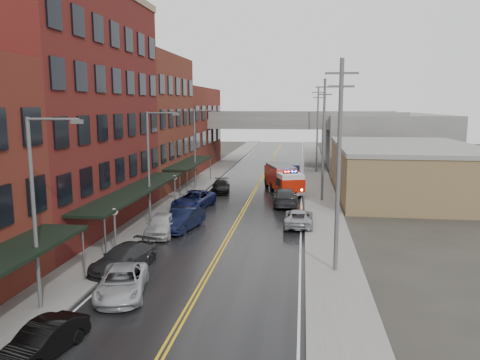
{
  "coord_description": "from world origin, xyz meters",
  "views": [
    {
      "loc": [
        5.19,
        -11.2,
        9.52
      ],
      "look_at": [
        -0.18,
        28.89,
        3.0
      ],
      "focal_mm": 35.0,
      "sensor_mm": 36.0,
      "label": 1
    }
  ],
  "objects": [
    {
      "name": "street_lamp_0",
      "position": [
        -6.55,
        8.0,
        5.19
      ],
      "size": [
        2.64,
        0.22,
        9.0
      ],
      "color": "#59595B",
      "rests_on": "ground"
    },
    {
      "name": "utility_pole_0",
      "position": [
        7.2,
        15.0,
        6.31
      ],
      "size": [
        1.8,
        0.24,
        12.0
      ],
      "color": "#59595B",
      "rests_on": "ground"
    },
    {
      "name": "road",
      "position": [
        0.0,
        30.0,
        0.01
      ],
      "size": [
        11.0,
        160.0,
        0.02
      ],
      "primitive_type": "cube",
      "color": "black",
      "rests_on": "ground"
    },
    {
      "name": "parked_car_right_3",
      "position": [
        4.11,
        52.2,
        0.72
      ],
      "size": [
        1.58,
        4.41,
        1.45
      ],
      "primitive_type": "imported",
      "rotation": [
        0.0,
        0.0,
        3.13
      ],
      "color": "black",
      "rests_on": "ground"
    },
    {
      "name": "awning_1",
      "position": [
        -7.49,
        23.0,
        2.99
      ],
      "size": [
        2.6,
        18.0,
        3.09
      ],
      "color": "black",
      "rests_on": "ground"
    },
    {
      "name": "brick_building_c",
      "position": [
        -13.3,
        40.5,
        7.5
      ],
      "size": [
        9.0,
        15.0,
        15.0
      ],
      "primitive_type": "cube",
      "color": "brown",
      "rests_on": "ground"
    },
    {
      "name": "street_lamp_1",
      "position": [
        -6.55,
        24.0,
        5.19
      ],
      "size": [
        2.64,
        0.22,
        9.0
      ],
      "color": "#59595B",
      "rests_on": "ground"
    },
    {
      "name": "brick_building_far",
      "position": [
        -13.3,
        58.0,
        6.0
      ],
      "size": [
        9.0,
        20.0,
        12.0
      ],
      "primitive_type": "cube",
      "color": "maroon",
      "rests_on": "ground"
    },
    {
      "name": "utility_pole_2",
      "position": [
        7.2,
        55.0,
        6.31
      ],
      "size": [
        1.8,
        0.24,
        12.0
      ],
      "color": "#59595B",
      "rests_on": "ground"
    },
    {
      "name": "curb_right",
      "position": [
        5.65,
        30.0,
        0.07
      ],
      "size": [
        0.3,
        160.0,
        0.15
      ],
      "primitive_type": "cube",
      "color": "gray",
      "rests_on": "ground"
    },
    {
      "name": "overpass",
      "position": [
        0.0,
        62.0,
        5.99
      ],
      "size": [
        40.0,
        10.0,
        7.5
      ],
      "color": "slate",
      "rests_on": "ground"
    },
    {
      "name": "parked_car_left_5",
      "position": [
        -3.82,
        22.8,
        0.83
      ],
      "size": [
        2.69,
        5.26,
        1.65
      ],
      "primitive_type": "imported",
      "rotation": [
        0.0,
        0.0,
        -0.2
      ],
      "color": "black",
      "rests_on": "ground"
    },
    {
      "name": "awning_2",
      "position": [
        -7.49,
        40.5,
        2.99
      ],
      "size": [
        2.6,
        13.0,
        3.09
      ],
      "color": "black",
      "rests_on": "ground"
    },
    {
      "name": "parked_car_left_1",
      "position": [
        -4.43,
        4.22,
        0.66
      ],
      "size": [
        2.12,
        4.21,
        1.32
      ],
      "primitive_type": "imported",
      "rotation": [
        0.0,
        0.0,
        -0.19
      ],
      "color": "black",
      "rests_on": "ground"
    },
    {
      "name": "parked_car_right_1",
      "position": [
        3.65,
        32.79,
        0.83
      ],
      "size": [
        2.63,
        5.84,
        1.66
      ],
      "primitive_type": "imported",
      "rotation": [
        0.0,
        0.0,
        3.2
      ],
      "color": "#29292C",
      "rests_on": "ground"
    },
    {
      "name": "parked_car_left_7",
      "position": [
        -3.6,
        38.43,
        0.68
      ],
      "size": [
        2.43,
        4.86,
        1.36
      ],
      "primitive_type": "imported",
      "rotation": [
        0.0,
        0.0,
        0.12
      ],
      "color": "black",
      "rests_on": "ground"
    },
    {
      "name": "tan_building",
      "position": [
        16.0,
        40.0,
        2.5
      ],
      "size": [
        14.0,
        22.0,
        5.0
      ],
      "primitive_type": "cube",
      "color": "olive",
      "rests_on": "ground"
    },
    {
      "name": "globe_lamp_2",
      "position": [
        -6.4,
        30.0,
        2.31
      ],
      "size": [
        0.44,
        0.44,
        3.12
      ],
      "color": "#59595B",
      "rests_on": "ground"
    },
    {
      "name": "parked_car_left_6",
      "position": [
        -4.7,
        30.31,
        0.8
      ],
      "size": [
        3.53,
        6.14,
        1.61
      ],
      "primitive_type": "imported",
      "rotation": [
        0.0,
        0.0,
        -0.16
      ],
      "color": "#131B49",
      "rests_on": "ground"
    },
    {
      "name": "sidewalk_right",
      "position": [
        7.3,
        30.0,
        0.07
      ],
      "size": [
        3.0,
        160.0,
        0.15
      ],
      "primitive_type": "cube",
      "color": "slate",
      "rests_on": "ground"
    },
    {
      "name": "parked_car_left_3",
      "position": [
        -4.98,
        13.74,
        0.72
      ],
      "size": [
        3.27,
        5.31,
        1.44
      ],
      "primitive_type": "imported",
      "rotation": [
        0.0,
        0.0,
        -0.27
      ],
      "color": "#28292B",
      "rests_on": "ground"
    },
    {
      "name": "curb_left",
      "position": [
        -5.65,
        30.0,
        0.07
      ],
      "size": [
        0.3,
        160.0,
        0.15
      ],
      "primitive_type": "cube",
      "color": "gray",
      "rests_on": "ground"
    },
    {
      "name": "parked_car_right_0",
      "position": [
        5.0,
        25.14,
        0.67
      ],
      "size": [
        2.29,
        4.87,
        1.35
      ],
      "primitive_type": "imported",
      "rotation": [
        0.0,
        0.0,
        3.13
      ],
      "color": "#96989D",
      "rests_on": "ground"
    },
    {
      "name": "fire_truck",
      "position": [
        3.21,
        39.55,
        1.56
      ],
      "size": [
        4.95,
        8.27,
        2.88
      ],
      "rotation": [
        0.0,
        0.0,
        0.31
      ],
      "color": "#B91A08",
      "rests_on": "ground"
    },
    {
      "name": "parked_car_left_4",
      "position": [
        -5.0,
        21.2,
        0.81
      ],
      "size": [
        2.29,
        4.87,
        1.61
      ],
      "primitive_type": "imported",
      "rotation": [
        0.0,
        0.0,
        0.08
      ],
      "color": "#B2B2B2",
      "rests_on": "ground"
    },
    {
      "name": "street_lamp_2",
      "position": [
        -6.55,
        40.0,
        5.19
      ],
      "size": [
        2.64,
        0.22,
        9.0
      ],
      "color": "#59595B",
      "rests_on": "ground"
    },
    {
      "name": "globe_lamp_1",
      "position": [
        -6.4,
        16.0,
        2.31
      ],
      "size": [
        0.44,
        0.44,
        3.12
      ],
      "color": "#59595B",
      "rests_on": "ground"
    },
    {
      "name": "utility_pole_1",
      "position": [
        7.2,
        35.0,
        6.31
      ],
      "size": [
        1.8,
        0.24,
        12.0
      ],
      "color": "#59595B",
      "rests_on": "ground"
    },
    {
      "name": "brick_building_b",
      "position": [
        -13.3,
        23.0,
        9.0
      ],
      "size": [
        9.0,
        20.0,
        18.0
      ],
      "primitive_type": "cube",
      "color": "#571A17",
      "rests_on": "ground"
    },
    {
      "name": "parked_car_right_2",
      "position": [
        3.6,
        46.2,
        0.78
      ],
      "size": [
        2.45,
        4.78,
        1.56
      ],
      "primitive_type": "imported",
      "rotation": [
        0.0,
        0.0,
        3.28
      ],
      "color": "silver",
      "rests_on": "ground"
    },
    {
      "name": "right_far_block",
      "position": [
        18.0,
        70.0,
        4.0
      ],
      "size": [
        18.0,
        30.0,
        8.0
      ],
      "primitive_type": "cube",
      "color": "slate",
      "rests_on": "ground"
    },
    {
      "name": "sidewalk_left",
      "position": [
        -7.3,
        30.0,
        0.07
      ],
      "size": [
        3.0,
        160.0,
        0.15
      ],
      "primitive_type": "cube",
      "color": "slate",
      "rests_on": "ground"
    },
    {
      "name": "parked_car_left_2",
      "position": [
        -3.68,
        10.2,
        0.69
      ],
      "size": [
        3.37,
        5.34,
        1.37
      ],
      "primitive_type": "imported",
      "rotation": [
        0.0,
        0.0,
        0.24
      ],
      "color": "#A7ACB0",
      "rests_on": "ground"
    }
  ]
}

